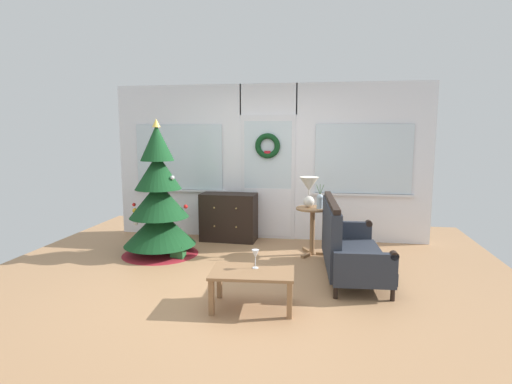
% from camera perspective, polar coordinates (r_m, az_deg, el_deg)
% --- Properties ---
extents(ground_plane, '(6.76, 6.76, 0.00)m').
position_cam_1_polar(ground_plane, '(5.17, -1.58, -11.91)').
color(ground_plane, '#AD7F56').
extents(back_wall_with_door, '(5.20, 0.19, 2.55)m').
position_cam_1_polar(back_wall_with_door, '(6.92, 1.68, 4.13)').
color(back_wall_with_door, white).
rests_on(back_wall_with_door, ground).
extents(christmas_tree, '(1.10, 1.10, 1.96)m').
position_cam_1_polar(christmas_tree, '(6.19, -13.12, -1.88)').
color(christmas_tree, '#4C331E').
rests_on(christmas_tree, ground).
extents(dresser_cabinet, '(0.91, 0.47, 0.78)m').
position_cam_1_polar(dresser_cabinet, '(6.87, -3.74, -3.43)').
color(dresser_cabinet, black).
rests_on(dresser_cabinet, ground).
extents(settee_sofa, '(0.82, 1.68, 0.96)m').
position_cam_1_polar(settee_sofa, '(5.33, 12.19, -7.22)').
color(settee_sofa, black).
rests_on(settee_sofa, ground).
extents(side_table, '(0.50, 0.48, 0.69)m').
position_cam_1_polar(side_table, '(6.10, 7.72, -4.00)').
color(side_table, '#8E6642').
rests_on(side_table, ground).
extents(table_lamp, '(0.28, 0.28, 0.44)m').
position_cam_1_polar(table_lamp, '(6.06, 7.25, 0.59)').
color(table_lamp, silver).
rests_on(table_lamp, side_table).
extents(flower_vase, '(0.11, 0.10, 0.35)m').
position_cam_1_polar(flower_vase, '(5.98, 8.72, -1.17)').
color(flower_vase, '#99ADBC').
rests_on(flower_vase, side_table).
extents(coffee_table, '(0.88, 0.58, 0.39)m').
position_cam_1_polar(coffee_table, '(4.31, -0.50, -11.41)').
color(coffee_table, '#8E6642').
rests_on(coffee_table, ground).
extents(wine_glass, '(0.08, 0.08, 0.20)m').
position_cam_1_polar(wine_glass, '(4.33, -0.08, -8.57)').
color(wine_glass, silver).
rests_on(wine_glass, coffee_table).
extents(gift_box, '(0.18, 0.17, 0.18)m').
position_cam_1_polar(gift_box, '(6.06, -10.58, -8.07)').
color(gift_box, '#266633').
rests_on(gift_box, ground).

